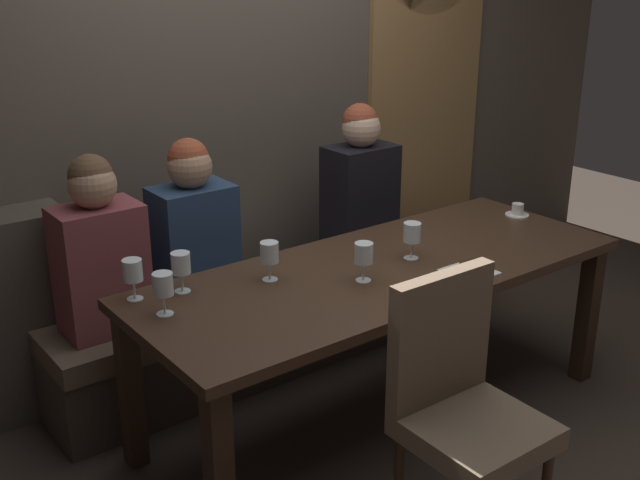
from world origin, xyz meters
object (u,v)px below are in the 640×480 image
dining_table (382,285)px  diner_far_end (360,187)px  wine_glass_near_right (181,264)px  wine_glass_center_front (163,286)px  chair_near_side (460,396)px  wine_glass_far_right (269,253)px  espresso_cup (517,211)px  wine_glass_end_left (364,255)px  dessert_plate (470,270)px  wine_glass_near_left (412,234)px  wine_glass_center_back (133,271)px  banquette_bench (290,317)px  diner_bearded (193,228)px  diner_redhead (99,250)px

dining_table → diner_far_end: size_ratio=2.65×
wine_glass_near_right → wine_glass_center_front: 0.21m
chair_near_side → wine_glass_far_right: 0.96m
wine_glass_far_right → espresso_cup: 1.47m
wine_glass_end_left → dessert_plate: (0.41, -0.21, -0.10)m
diner_far_end → wine_glass_near_left: size_ratio=5.07×
dining_table → wine_glass_center_back: bearing=161.5°
diner_far_end → espresso_cup: (0.53, -0.62, -0.08)m
banquette_bench → wine_glass_end_left: size_ratio=15.24×
dessert_plate → diner_bearded: bearing=126.7°
diner_far_end → wine_glass_center_front: (-1.43, -0.58, 0.01)m
wine_glass_center_front → wine_glass_end_left: bearing=-14.7°
banquette_bench → espresso_cup: espresso_cup is taller
diner_bearded → espresso_cup: diner_bearded is taller
wine_glass_end_left → banquette_bench: bearing=77.7°
banquette_bench → wine_glass_near_left: size_ratio=15.24×
diner_far_end → wine_glass_end_left: 1.01m
dining_table → wine_glass_far_right: size_ratio=13.41×
diner_bearded → wine_glass_center_front: 0.74m
wine_glass_near_right → wine_glass_end_left: 0.73m
chair_near_side → wine_glass_center_front: chair_near_side is taller
chair_near_side → wine_glass_far_right: bearing=101.9°
wine_glass_center_back → wine_glass_near_right: bearing=-14.5°
espresso_cup → wine_glass_near_right: bearing=174.1°
wine_glass_near_right → wine_glass_far_right: size_ratio=1.00×
diner_redhead → diner_far_end: bearing=-0.2°
banquette_bench → chair_near_side: (-0.28, -1.42, 0.33)m
espresso_cup → dessert_plate: bearing=-153.8°
dessert_plate → espresso_cup: bearing=26.2°
espresso_cup → wine_glass_center_back: bearing=173.3°
banquette_bench → wine_glass_near_left: 0.96m
wine_glass_near_left → dessert_plate: 0.30m
wine_glass_center_back → wine_glass_end_left: bearing=-25.9°
wine_glass_center_front → wine_glass_near_left: bearing=-7.4°
diner_far_end → wine_glass_end_left: diner_far_end is taller
wine_glass_center_front → wine_glass_end_left: (0.79, -0.21, -0.00)m
dining_table → chair_near_side: bearing=-111.0°
diner_far_end → wine_glass_near_left: bearing=-113.5°
wine_glass_near_left → diner_redhead: bearing=147.1°
wine_glass_center_back → wine_glass_near_left: (1.14, -0.34, -0.00)m
espresso_cup → chair_near_side: bearing=-147.3°
espresso_cup → dessert_plate: (-0.76, -0.37, -0.01)m
diner_bearded → dessert_plate: size_ratio=4.12×
wine_glass_end_left → wine_glass_near_left: size_ratio=1.00×
wine_glass_near_left → wine_glass_far_right: (-0.62, 0.18, 0.00)m
diner_redhead → wine_glass_near_left: 1.34m
chair_near_side → diner_bearded: size_ratio=1.25×
diner_redhead → espresso_cup: size_ratio=6.52×
diner_bearded → wine_glass_end_left: (0.34, -0.80, 0.03)m
wine_glass_near_right → chair_near_side: bearing=-62.2°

